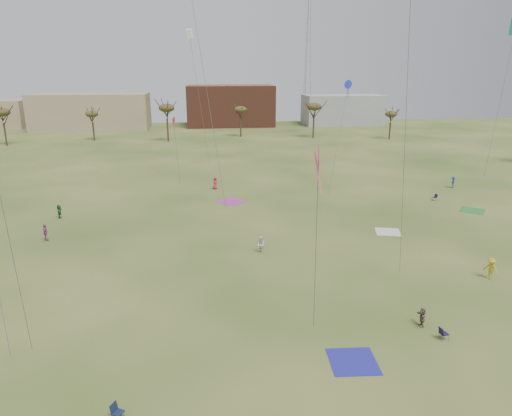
{
  "coord_description": "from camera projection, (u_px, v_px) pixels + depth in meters",
  "views": [
    {
      "loc": [
        -4.48,
        -25.02,
        16.67
      ],
      "look_at": [
        0.0,
        12.0,
        5.5
      ],
      "focal_mm": 32.61,
      "sensor_mm": 36.0,
      "label": 1
    }
  ],
  "objects": [
    {
      "name": "spectator_fore_c",
      "position": [
        422.0,
        317.0,
        31.19
      ],
      "size": [
        0.56,
        1.3,
        1.36
      ],
      "primitive_type": "imported",
      "rotation": [
        0.0,
        0.0,
        4.58
      ],
      "color": "brown",
      "rests_on": "ground"
    },
    {
      "name": "spectator_mid_d",
      "position": [
        45.0,
        232.0,
        46.8
      ],
      "size": [
        0.61,
        1.09,
        1.75
      ],
      "primitive_type": "imported",
      "rotation": [
        0.0,
        0.0,
        1.76
      ],
      "color": "#9E428A",
      "rests_on": "ground"
    },
    {
      "name": "blanket_plum",
      "position": [
        231.0,
        202.0,
        60.87
      ],
      "size": [
        4.28,
        4.28,
        0.03
      ],
      "primitive_type": "cube",
      "rotation": [
        0.0,
        0.0,
        0.75
      ],
      "color": "#B13697",
      "rests_on": "ground"
    },
    {
      "name": "camp_chair_left",
      "position": [
        118.0,
        415.0,
        22.97
      ],
      "size": [
        0.72,
        0.7,
        0.87
      ],
      "rotation": [
        0.0,
        0.0,
        1.07
      ],
      "color": "#151E39",
      "rests_on": "ground"
    },
    {
      "name": "flyer_far_c",
      "position": [
        453.0,
        182.0,
        67.69
      ],
      "size": [
        0.89,
        1.22,
        1.71
      ],
      "primitive_type": "imported",
      "rotation": [
        0.0,
        0.0,
        4.46
      ],
      "color": "navy",
      "rests_on": "ground"
    },
    {
      "name": "flyer_far_b",
      "position": [
        215.0,
        183.0,
        67.08
      ],
      "size": [
        0.96,
        1.03,
        1.77
      ],
      "primitive_type": "imported",
      "rotation": [
        0.0,
        0.0,
        0.97
      ],
      "color": "#C72240",
      "rests_on": "ground"
    },
    {
      "name": "tree_line",
      "position": [
        206.0,
        115.0,
        101.98
      ],
      "size": [
        117.44,
        49.32,
        8.91
      ],
      "color": "#3A2B1E",
      "rests_on": "ground"
    },
    {
      "name": "flyer_mid_b",
      "position": [
        491.0,
        269.0,
        38.21
      ],
      "size": [
        1.14,
        1.37,
        1.84
      ],
      "primitive_type": "imported",
      "rotation": [
        0.0,
        0.0,
        5.17
      ],
      "color": "gold",
      "rests_on": "ground"
    },
    {
      "name": "ground",
      "position": [
        279.0,
        346.0,
        29.09
      ],
      "size": [
        260.0,
        260.0,
        0.0
      ],
      "primitive_type": "plane",
      "color": "#2E4916",
      "rests_on": "ground"
    },
    {
      "name": "spectator_mid_e",
      "position": [
        261.0,
        245.0,
        43.69
      ],
      "size": [
        0.98,
        0.99,
        1.61
      ],
      "primitive_type": "imported",
      "rotation": [
        0.0,
        0.0,
        5.45
      ],
      "color": "silver",
      "rests_on": "ground"
    },
    {
      "name": "building_tan",
      "position": [
        92.0,
        112.0,
        133.0
      ],
      "size": [
        32.0,
        14.0,
        10.0
      ],
      "primitive_type": "cube",
      "color": "#937F60",
      "rests_on": "ground"
    },
    {
      "name": "camp_chair_right",
      "position": [
        434.0,
        199.0,
        61.34
      ],
      "size": [
        0.67,
        0.64,
        0.87
      ],
      "rotation": [
        0.0,
        0.0,
        5.0
      ],
      "color": "#15183A",
      "rests_on": "ground"
    },
    {
      "name": "blanket_blue",
      "position": [
        353.0,
        362.0,
        27.59
      ],
      "size": [
        2.97,
        2.97,
        0.03
      ],
      "primitive_type": "cube",
      "rotation": [
        0.0,
        0.0,
        1.5
      ],
      "color": "#25249F",
      "rests_on": "ground"
    },
    {
      "name": "radio_tower",
      "position": [
        308.0,
        61.0,
        145.91
      ],
      "size": [
        1.51,
        1.72,
        41.0
      ],
      "color": "#9EA3A8",
      "rests_on": "ground"
    },
    {
      "name": "building_brick",
      "position": [
        230.0,
        105.0,
        142.07
      ],
      "size": [
        26.0,
        16.0,
        12.0
      ],
      "primitive_type": "cube",
      "color": "brown",
      "rests_on": "ground"
    },
    {
      "name": "blanket_olive",
      "position": [
        472.0,
        211.0,
        57.04
      ],
      "size": [
        3.84,
        3.84,
        0.03
      ],
      "primitive_type": "cube",
      "rotation": [
        0.0,
        0.0,
        0.92
      ],
      "color": "#2D7D32",
      "rests_on": "ground"
    },
    {
      "name": "blanket_cream",
      "position": [
        388.0,
        232.0,
        49.54
      ],
      "size": [
        3.12,
        3.12,
        0.03
      ],
      "primitive_type": "cube",
      "rotation": [
        0.0,
        0.0,
        2.87
      ],
      "color": "silver",
      "rests_on": "ground"
    },
    {
      "name": "building_grey",
      "position": [
        343.0,
        110.0,
        144.63
      ],
      "size": [
        24.0,
        12.0,
        9.0
      ],
      "primitive_type": "cube",
      "color": "gray",
      "rests_on": "ground"
    },
    {
      "name": "kites_aloft",
      "position": [
        230.0,
        37.0,
        52.46
      ],
      "size": [
        58.19,
        64.29,
        26.19
      ],
      "color": "red",
      "rests_on": "ground"
    },
    {
      "name": "flyer_far_a",
      "position": [
        59.0,
        211.0,
        53.95
      ],
      "size": [
        0.79,
        1.57,
        1.62
      ],
      "primitive_type": "imported",
      "rotation": [
        0.0,
        0.0,
        1.79
      ],
      "color": "#206134",
      "rests_on": "ground"
    },
    {
      "name": "camp_chair_center",
      "position": [
        443.0,
        336.0,
        29.79
      ],
      "size": [
        0.6,
        0.56,
        0.87
      ],
      "rotation": [
        0.0,
        0.0,
        1.69
      ],
      "color": "#161336",
      "rests_on": "ground"
    }
  ]
}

